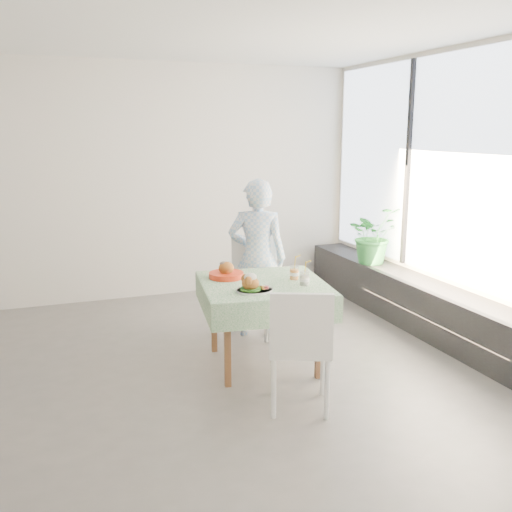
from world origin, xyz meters
name	(u,v)px	position (x,y,z in m)	size (l,w,h in m)	color
floor	(158,381)	(0.00, 0.00, 0.00)	(6.00, 6.00, 0.00)	#585654
ceiling	(143,18)	(0.00, 0.00, 2.80)	(6.00, 6.00, 0.00)	white
wall_back	(112,184)	(0.00, 2.50, 1.40)	(6.00, 0.02, 2.80)	silver
wall_front	(273,303)	(0.00, -2.50, 1.40)	(6.00, 0.02, 2.80)	silver
wall_right	(467,196)	(3.00, 0.00, 1.40)	(0.02, 5.00, 2.80)	silver
window_pane	(467,170)	(2.97, 0.00, 1.65)	(0.01, 4.80, 2.18)	#D1E0F9
window_ledge	(441,314)	(2.80, 0.00, 0.25)	(0.40, 4.80, 0.50)	black
cafe_table	(263,314)	(0.94, 0.03, 0.46)	(1.18, 1.18, 0.74)	brown
chair_far	(251,305)	(1.10, 0.79, 0.30)	(0.63, 0.63, 0.97)	white
chair_near	(299,371)	(0.90, -0.81, 0.29)	(0.57, 0.57, 0.93)	white
diner	(257,258)	(1.15, 0.75, 0.78)	(0.57, 0.38, 1.57)	#94C2EE
main_dish	(252,286)	(0.76, -0.20, 0.79)	(0.31, 0.31, 0.16)	white
juice_cup_orange	(294,273)	(1.23, 0.03, 0.80)	(0.09, 0.09, 0.25)	white
juice_cup_lemonade	(305,279)	(1.23, -0.17, 0.80)	(0.09, 0.09, 0.24)	white
second_dish	(226,273)	(0.69, 0.29, 0.78)	(0.31, 0.31, 0.15)	red
potted_plant	(373,235)	(2.76, 1.23, 0.83)	(0.60, 0.52, 0.67)	#2A7F37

